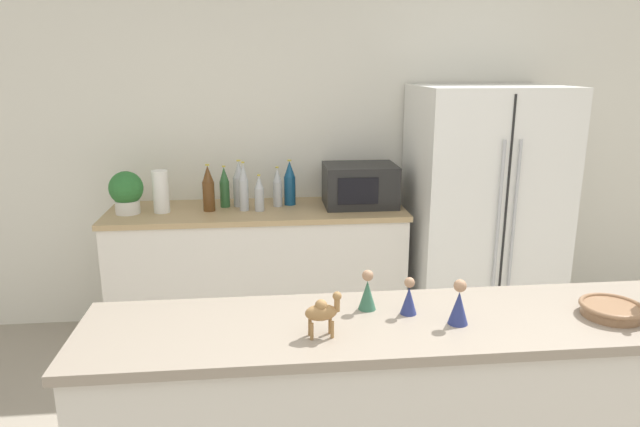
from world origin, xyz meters
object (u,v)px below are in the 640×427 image
(back_bottle_3, at_px, (259,194))
(camel_figurine, at_px, (323,311))
(back_bottle_1, at_px, (277,187))
(back_bottle_5, at_px, (290,183))
(paper_towel_roll, at_px, (161,192))
(back_bottle_0, at_px, (225,187))
(fruit_bowl, at_px, (611,309))
(back_bottle_2, at_px, (208,189))
(refrigerator, at_px, (482,213))
(wise_man_figurine_purple, at_px, (409,298))
(potted_plant, at_px, (126,191))
(microwave, at_px, (360,185))
(back_bottle_4, at_px, (244,187))
(wise_man_figurine_crimson, at_px, (459,305))
(back_bottle_6, at_px, (239,184))
(wise_man_figurine_blue, at_px, (367,292))

(back_bottle_3, distance_m, camel_figurine, 1.97)
(back_bottle_1, distance_m, back_bottle_5, 0.09)
(paper_towel_roll, relative_size, back_bottle_0, 0.98)
(back_bottle_1, xyz_separation_m, fruit_bowl, (1.10, -2.03, -0.02))
(paper_towel_roll, bearing_deg, back_bottle_2, 1.57)
(refrigerator, relative_size, back_bottle_0, 6.04)
(refrigerator, bearing_deg, back_bottle_3, 179.03)
(back_bottle_2, distance_m, wise_man_figurine_purple, 2.04)
(refrigerator, relative_size, back_bottle_3, 7.01)
(potted_plant, relative_size, microwave, 0.57)
(back_bottle_4, relative_size, wise_man_figurine_purple, 2.38)
(microwave, bearing_deg, wise_man_figurine_crimson, -90.21)
(refrigerator, height_order, back_bottle_6, refrigerator)
(refrigerator, bearing_deg, back_bottle_6, 174.09)
(potted_plant, xyz_separation_m, camel_figurine, (1.05, -1.98, 0.02))
(microwave, height_order, back_bottle_5, back_bottle_5)
(paper_towel_roll, xyz_separation_m, wise_man_figurine_blue, (1.01, -1.80, 0.01))
(back_bottle_3, bearing_deg, back_bottle_0, 150.35)
(wise_man_figurine_crimson, bearing_deg, back_bottle_4, 111.61)
(back_bottle_4, relative_size, fruit_bowl, 1.50)
(refrigerator, height_order, fruit_bowl, refrigerator)
(wise_man_figurine_purple, bearing_deg, back_bottle_3, 105.99)
(back_bottle_4, distance_m, wise_man_figurine_crimson, 2.09)
(back_bottle_3, xyz_separation_m, back_bottle_5, (0.21, 0.15, 0.03))
(microwave, bearing_deg, wise_man_figurine_blue, -98.98)
(microwave, bearing_deg, wise_man_figurine_purple, -94.63)
(back_bottle_1, bearing_deg, potted_plant, -174.52)
(wise_man_figurine_crimson, bearing_deg, back_bottle_0, 113.70)
(back_bottle_4, relative_size, camel_figurine, 2.14)
(back_bottle_3, bearing_deg, back_bottle_1, 42.75)
(refrigerator, relative_size, wise_man_figurine_purple, 12.48)
(back_bottle_1, relative_size, wise_man_figurine_crimson, 1.71)
(back_bottle_0, xyz_separation_m, wise_man_figurine_crimson, (0.90, -2.05, 0.02))
(paper_towel_roll, xyz_separation_m, wise_man_figurine_crimson, (1.30, -1.95, 0.01))
(camel_figurine, height_order, wise_man_figurine_purple, camel_figurine)
(back_bottle_5, xyz_separation_m, camel_figurine, (-0.00, -2.11, 0.02))
(back_bottle_5, bearing_deg, refrigerator, -7.68)
(paper_towel_roll, distance_m, back_bottle_0, 0.41)
(wise_man_figurine_blue, distance_m, wise_man_figurine_purple, 0.15)
(refrigerator, xyz_separation_m, back_bottle_1, (-1.38, 0.14, 0.18))
(wise_man_figurine_blue, height_order, wise_man_figurine_crimson, wise_man_figurine_crimson)
(microwave, xyz_separation_m, back_bottle_5, (-0.47, 0.07, 0.01))
(back_bottle_2, distance_m, back_bottle_6, 0.22)
(back_bottle_3, distance_m, wise_man_figurine_crimson, 2.03)
(microwave, height_order, wise_man_figurine_purple, microwave)
(back_bottle_0, relative_size, camel_figurine, 1.86)
(refrigerator, relative_size, camel_figurine, 11.22)
(back_bottle_3, bearing_deg, potted_plant, 178.63)
(paper_towel_roll, height_order, back_bottle_3, paper_towel_roll)
(back_bottle_6, height_order, wise_man_figurine_crimson, back_bottle_6)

